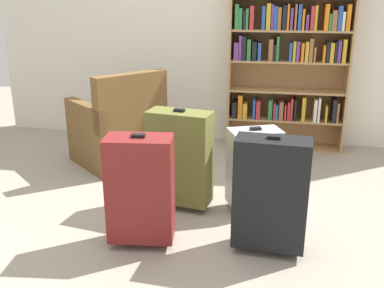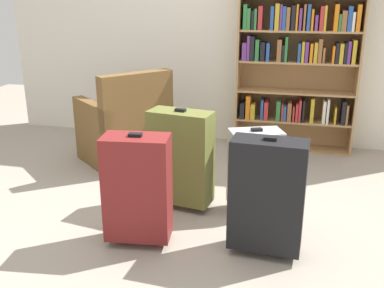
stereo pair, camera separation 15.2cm
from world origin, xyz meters
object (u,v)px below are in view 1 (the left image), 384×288
(bookshelf, at_px, (289,49))
(suitcase_black, at_px, (270,193))
(suitcase_dark_red, at_px, (140,189))
(armchair, at_px, (119,131))
(mug, at_px, (178,167))
(suitcase_olive, at_px, (180,157))
(suitcase_silver, at_px, (254,167))

(bookshelf, height_order, suitcase_black, bookshelf)
(suitcase_black, bearing_deg, bookshelf, 86.81)
(suitcase_dark_red, bearing_deg, armchair, 114.51)
(mug, relative_size, suitcase_black, 0.16)
(suitcase_olive, bearing_deg, suitcase_silver, 6.46)
(bookshelf, relative_size, mug, 15.00)
(suitcase_dark_red, xyz_separation_m, suitcase_black, (0.81, 0.06, 0.01))
(armchair, xyz_separation_m, suitcase_black, (1.43, -1.32, 0.08))
(suitcase_dark_red, bearing_deg, mug, 91.14)
(armchair, bearing_deg, suitcase_olive, -46.67)
(suitcase_dark_red, height_order, suitcase_silver, suitcase_dark_red)
(bookshelf, xyz_separation_m, suitcase_black, (-0.12, -2.09, -0.63))
(bookshelf, distance_m, suitcase_olive, 1.87)
(suitcase_silver, distance_m, suitcase_olive, 0.55)
(mug, bearing_deg, suitcase_silver, -40.69)
(bookshelf, distance_m, mug, 1.64)
(mug, bearing_deg, armchair, 166.81)
(mug, height_order, suitcase_olive, suitcase_olive)
(suitcase_black, relative_size, suitcase_olive, 1.00)
(armchair, xyz_separation_m, suitcase_dark_red, (0.63, -1.38, 0.07))
(bookshelf, bearing_deg, suitcase_olive, -116.57)
(armchair, height_order, suitcase_dark_red, armchair)
(suitcase_dark_red, height_order, suitcase_olive, suitcase_olive)
(armchair, relative_size, suitcase_dark_red, 1.32)
(mug, distance_m, suitcase_dark_red, 1.28)
(suitcase_dark_red, xyz_separation_m, suitcase_silver, (0.68, 0.63, -0.05))
(suitcase_black, bearing_deg, armchair, 137.36)
(suitcase_silver, bearing_deg, bookshelf, 80.88)
(armchair, xyz_separation_m, mug, (0.60, -0.14, -0.27))
(bookshelf, relative_size, suitcase_black, 2.35)
(armchair, relative_size, suitcase_silver, 1.53)
(suitcase_dark_red, relative_size, suitcase_olive, 0.97)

